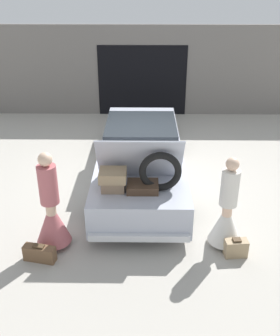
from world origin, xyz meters
The scene contains 7 objects.
ground_plane centered at (0.00, 0.00, 0.00)m, with size 40.00×40.00×0.00m, color #ADA89E.
garage_wall_back centered at (0.00, 4.51, 1.39)m, with size 12.00×0.14×2.80m.
car centered at (0.00, -0.02, 0.57)m, with size 1.81×5.36×1.74m.
person_left centered at (-1.46, -2.50, 0.62)m, with size 0.59×0.59×1.74m.
person_right centered at (1.46, -2.46, 0.59)m, with size 0.56×0.56×1.64m.
suitcase_beside_left_person centered at (-1.61, -2.93, 0.14)m, with size 0.55×0.27×0.30m.
suitcase_beside_right_person centered at (1.59, -2.77, 0.15)m, with size 0.39×0.22×0.33m.
Camera 1 is at (0.08, -7.96, 4.22)m, focal length 42.00 mm.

